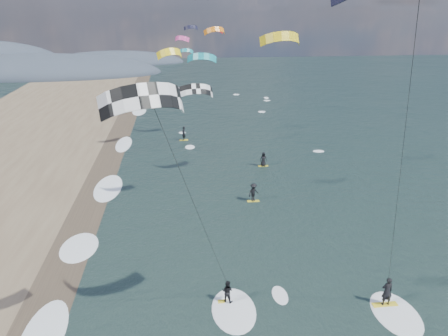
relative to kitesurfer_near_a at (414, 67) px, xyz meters
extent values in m
cube|color=#382D23|center=(-16.84, 8.60, -14.73)|extent=(3.00, 240.00, 0.00)
ellipsoid|color=#3D4756|center=(-44.84, 98.60, -14.74)|extent=(64.00, 24.00, 10.00)
ellipsoid|color=#3D4756|center=(-26.84, 118.60, -14.74)|extent=(40.00, 18.00, 7.00)
cube|color=yellow|center=(3.24, 5.01, -14.71)|extent=(1.51, 0.45, 0.06)
imported|color=black|center=(3.24, 5.01, -13.74)|extent=(0.70, 0.49, 1.86)
ellipsoid|color=white|center=(3.54, 4.21, -14.74)|extent=(2.60, 4.20, 0.12)
cylinder|color=black|center=(1.24, 2.01, -5.12)|extent=(0.02, 0.02, 18.13)
cube|color=yellow|center=(-6.09, 6.29, -14.71)|extent=(1.13, 0.35, 0.05)
imported|color=black|center=(-6.09, 6.29, -13.97)|extent=(0.87, 0.80, 1.43)
ellipsoid|color=white|center=(-5.79, 5.49, -14.74)|extent=(2.60, 4.20, 0.12)
cylinder|color=black|center=(-7.84, 3.29, -7.18)|extent=(0.02, 0.02, 14.32)
cube|color=yellow|center=(-2.19, 20.14, -14.71)|extent=(1.10, 0.35, 0.05)
imported|color=black|center=(-2.19, 20.14, -13.84)|extent=(1.27, 1.12, 1.70)
cube|color=yellow|center=(0.38, 28.96, -14.71)|extent=(1.10, 0.35, 0.05)
imported|color=black|center=(0.38, 28.96, -13.91)|extent=(0.78, 0.53, 1.56)
cube|color=yellow|center=(-8.15, 39.50, -14.71)|extent=(1.10, 0.35, 0.05)
imported|color=black|center=(-8.15, 39.50, -13.79)|extent=(0.71, 0.78, 1.80)
ellipsoid|color=white|center=(-15.64, 4.60, -14.74)|extent=(2.40, 5.40, 0.11)
ellipsoid|color=white|center=(-15.64, 13.60, -14.74)|extent=(2.40, 5.40, 0.11)
ellipsoid|color=white|center=(-15.64, 24.60, -14.74)|extent=(2.40, 5.40, 0.11)
ellipsoid|color=white|center=(-15.64, 38.60, -14.74)|extent=(2.40, 5.40, 0.11)
ellipsoid|color=white|center=(-15.64, 56.60, -14.74)|extent=(2.40, 5.40, 0.11)
camera|label=1|loc=(-8.50, -15.27, 2.20)|focal=35.00mm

